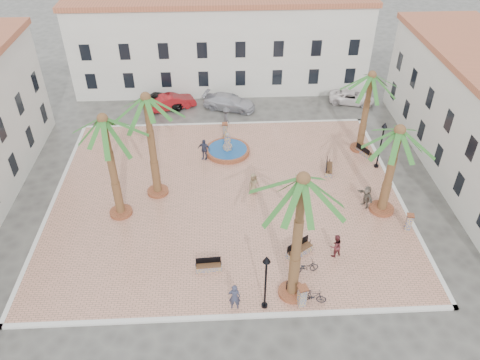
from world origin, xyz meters
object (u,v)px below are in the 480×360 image
(bollard_se, at_px, (302,296))
(pedestrian_east, at_px, (366,197))
(lamppost_s, at_px, (266,273))
(bench_ne, at_px, (364,152))
(bench_e, at_px, (329,169))
(car_silver, at_px, (229,102))
(car_red, at_px, (173,102))
(bicycle_a, at_px, (306,267))
(bench_s, at_px, (209,267))
(cyclist_a, at_px, (235,297))
(fountain, at_px, (228,150))
(pedestrian_fountain_b, at_px, (204,149))
(bicycle_b, at_px, (313,296))
(pedestrian_fountain_a, at_px, (253,184))
(palm_nw, at_px, (147,109))
(pedestrian_north, at_px, (227,117))
(palm_s, at_px, (302,193))
(lamppost_e, at_px, (382,137))
(palm_sw, at_px, (105,131))
(car_black, at_px, (163,100))
(car_white, at_px, (352,97))
(litter_bin, at_px, (289,287))
(bench_se, at_px, (299,251))
(bollard_n, at_px, (225,130))
(cyclist_b, at_px, (336,246))
(bollard_e, at_px, (409,222))

(bollard_se, bearing_deg, pedestrian_east, 55.05)
(lamppost_s, bearing_deg, bench_ne, 57.26)
(bench_e, distance_m, car_silver, 13.78)
(bollard_se, relative_size, car_red, 0.34)
(bicycle_a, bearing_deg, pedestrian_east, -52.32)
(car_silver, bearing_deg, bench_s, -166.99)
(bench_s, height_order, cyclist_a, cyclist_a)
(fountain, height_order, pedestrian_fountain_b, fountain)
(bicycle_b, relative_size, pedestrian_fountain_a, 0.88)
(palm_nw, relative_size, bollard_se, 5.56)
(palm_nw, distance_m, pedestrian_north, 12.79)
(pedestrian_fountain_a, height_order, pedestrian_north, pedestrian_north)
(bench_e, xyz_separation_m, lamppost_s, (-6.42, -13.10, 2.53))
(pedestrian_east, bearing_deg, fountain, -148.70)
(bench_s, xyz_separation_m, car_silver, (2.00, 21.53, 0.36))
(palm_s, bearing_deg, lamppost_e, 55.46)
(bollard_se, xyz_separation_m, pedestrian_fountain_b, (-5.79, 15.51, 0.15))
(lamppost_e, xyz_separation_m, pedestrian_east, (-2.29, -4.94, -1.94))
(bollard_se, height_order, bicycle_a, bollard_se)
(pedestrian_fountain_a, bearing_deg, palm_sw, 162.48)
(bicycle_b, xyz_separation_m, car_black, (-10.75, 25.04, 0.13))
(pedestrian_fountain_a, xyz_separation_m, pedestrian_east, (8.09, -1.99, 0.01))
(car_black, bearing_deg, pedestrian_fountain_a, -134.69)
(pedestrian_north, height_order, car_silver, pedestrian_north)
(lamppost_e, relative_size, car_black, 0.96)
(lamppost_s, bearing_deg, palm_nw, 122.84)
(pedestrian_fountain_b, xyz_separation_m, car_white, (14.89, 9.67, -0.45))
(pedestrian_fountain_b, bearing_deg, cyclist_a, -62.92)
(lamppost_e, relative_size, cyclist_a, 2.21)
(litter_bin, bearing_deg, car_white, 68.15)
(bench_s, bearing_deg, pedestrian_fountain_a, 63.25)
(litter_bin, xyz_separation_m, car_black, (-9.46, 24.20, 0.22))
(bench_ne, xyz_separation_m, bicycle_a, (-7.14, -12.96, 0.19))
(lamppost_s, height_order, pedestrian_north, lamppost_s)
(bench_se, xyz_separation_m, lamppost_e, (7.84, 9.54, 2.54))
(bench_se, height_order, bench_ne, bench_se)
(lamppost_s, bearing_deg, car_silver, 92.90)
(pedestrian_fountain_b, bearing_deg, bollard_n, 81.70)
(pedestrian_fountain_b, bearing_deg, palm_s, -49.80)
(palm_nw, xyz_separation_m, cyclist_a, (5.41, -11.06, -6.22))
(bench_ne, height_order, cyclist_b, cyclist_b)
(pedestrian_fountain_a, bearing_deg, car_silver, 66.98)
(bollard_se, bearing_deg, palm_nw, 130.02)
(bench_ne, relative_size, bollard_n, 1.18)
(bollard_n, relative_size, litter_bin, 1.92)
(bollard_e, xyz_separation_m, cyclist_a, (-12.24, -6.06, 0.27))
(palm_nw, bearing_deg, pedestrian_fountain_a, -3.17)
(palm_s, xyz_separation_m, pedestrian_east, (6.49, 7.81, -6.74))
(pedestrian_fountain_b, relative_size, car_silver, 0.36)
(car_silver, bearing_deg, cyclist_a, -162.83)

